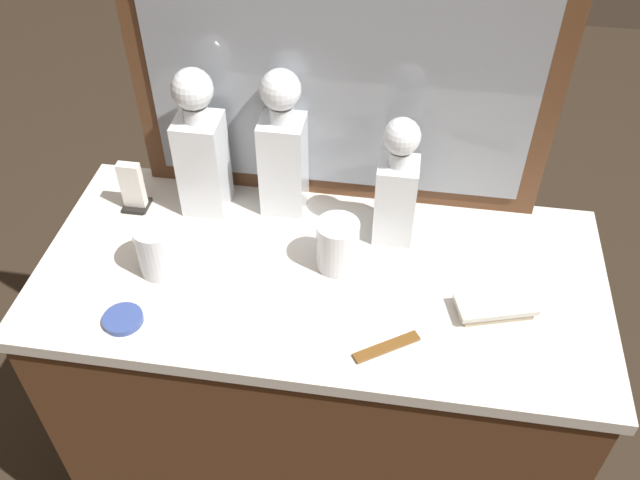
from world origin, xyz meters
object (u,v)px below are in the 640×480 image
porcelain_dish (123,319)px  napkin_holder (133,190)px  tortoiseshell_comb (387,347)px  crystal_tumbler_far_right (159,250)px  crystal_decanter_center (283,155)px  crystal_decanter_rear (202,155)px  crystal_tumbler_rear (338,246)px  silver_brush_rear (495,307)px  crystal_decanter_left (396,192)px

porcelain_dish → napkin_holder: size_ratio=0.64×
tortoiseshell_comb → crystal_tumbler_far_right: bearing=164.1°
crystal_decanter_center → napkin_holder: bearing=-169.3°
crystal_decanter_center → crystal_decanter_rear: bearing=-170.2°
porcelain_dish → napkin_holder: 0.31m
crystal_decanter_rear → tortoiseshell_comb: bearing=-38.5°
crystal_tumbler_rear → silver_brush_rear: (0.29, -0.07, -0.03)m
crystal_tumbler_far_right → porcelain_dish: bearing=-101.3°
crystal_decanter_rear → silver_brush_rear: (0.58, -0.21, -0.11)m
crystal_decanter_center → tortoiseshell_comb: crystal_decanter_center is taller
crystal_decanter_center → porcelain_dish: size_ratio=4.43×
porcelain_dish → crystal_decanter_left: bearing=33.6°
napkin_holder → crystal_decanter_rear: bearing=11.7°
crystal_decanter_center → porcelain_dish: crystal_decanter_center is taller
silver_brush_rear → tortoiseshell_comb: size_ratio=1.35×
porcelain_dish → silver_brush_rear: bearing=10.8°
crystal_decanter_center → silver_brush_rear: 0.50m
crystal_decanter_center → tortoiseshell_comb: (0.24, -0.34, -0.12)m
crystal_decanter_rear → napkin_holder: 0.17m
crystal_tumbler_far_right → tortoiseshell_comb: crystal_tumbler_far_right is taller
porcelain_dish → crystal_tumbler_rear: bearing=29.3°
crystal_decanter_center → crystal_tumbler_far_right: size_ratio=2.99×
porcelain_dish → tortoiseshell_comb: porcelain_dish is taller
crystal_decanter_left → porcelain_dish: size_ratio=3.82×
crystal_tumbler_far_right → tortoiseshell_comb: 0.45m
crystal_decanter_rear → tortoiseshell_comb: crystal_decanter_rear is taller
crystal_decanter_center → porcelain_dish: bearing=-121.8°
crystal_decanter_left → crystal_decanter_center: (-0.23, 0.06, 0.02)m
crystal_tumbler_rear → silver_brush_rear: crystal_tumbler_rear is taller
silver_brush_rear → porcelain_dish: silver_brush_rear is taller
crystal_tumbler_rear → crystal_tumbler_far_right: size_ratio=0.98×
tortoiseshell_comb → napkin_holder: (-0.54, 0.29, 0.04)m
crystal_decanter_center → porcelain_dish: (-0.22, -0.36, -0.12)m
crystal_decanter_left → napkin_holder: (-0.53, 0.00, -0.06)m
porcelain_dish → crystal_decanter_rear: bearing=79.1°
crystal_decanter_center → silver_brush_rear: bearing=-28.9°
crystal_decanter_center → crystal_tumbler_rear: (0.13, -0.16, -0.08)m
crystal_decanter_rear → porcelain_dish: bearing=-100.9°
crystal_tumbler_rear → crystal_tumbler_far_right: (-0.32, -0.06, 0.00)m
crystal_decanter_left → silver_brush_rear: size_ratio=1.78×
porcelain_dish → tortoiseshell_comb: bearing=1.5°
crystal_decanter_rear → crystal_tumbler_rear: bearing=-24.6°
crystal_decanter_center → crystal_tumbler_rear: size_ratio=3.03×
crystal_decanter_rear → crystal_tumbler_rear: size_ratio=3.07×
crystal_decanter_left → crystal_decanter_center: size_ratio=0.86×
tortoiseshell_comb → napkin_holder: size_ratio=1.02×
porcelain_dish → napkin_holder: (-0.08, 0.30, 0.04)m
crystal_decanter_left → crystal_tumbler_rear: bearing=-134.0°
crystal_tumbler_rear → tortoiseshell_comb: 0.22m
crystal_decanter_left → tortoiseshell_comb: 0.30m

